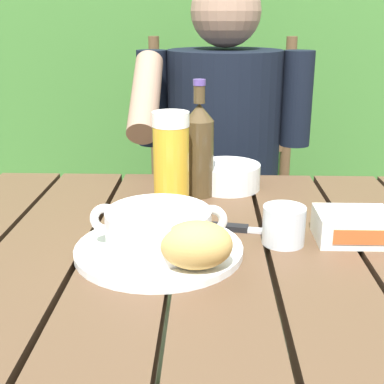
% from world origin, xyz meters
% --- Properties ---
extents(dining_table, '(1.34, 0.81, 0.72)m').
position_xyz_m(dining_table, '(-0.00, 0.00, 0.63)').
color(dining_table, brown).
rests_on(dining_table, ground_plane).
extents(chair_near_diner, '(0.49, 0.47, 1.02)m').
position_xyz_m(chair_near_diner, '(0.02, 0.85, 0.49)').
color(chair_near_diner, brown).
rests_on(chair_near_diner, ground_plane).
extents(person_eating, '(0.48, 0.47, 1.20)m').
position_xyz_m(person_eating, '(0.02, 0.64, 0.71)').
color(person_eating, black).
rests_on(person_eating, ground_plane).
extents(serving_plate, '(0.27, 0.27, 0.01)m').
position_xyz_m(serving_plate, '(-0.10, -0.04, 0.73)').
color(serving_plate, white).
rests_on(serving_plate, dining_table).
extents(soup_bowl, '(0.22, 0.17, 0.07)m').
position_xyz_m(soup_bowl, '(-0.10, -0.04, 0.77)').
color(soup_bowl, white).
rests_on(soup_bowl, serving_plate).
extents(bread_roll, '(0.11, 0.09, 0.07)m').
position_xyz_m(bread_roll, '(-0.04, -0.11, 0.77)').
color(bread_roll, tan).
rests_on(bread_roll, serving_plate).
extents(beer_glass, '(0.07, 0.07, 0.19)m').
position_xyz_m(beer_glass, '(-0.09, 0.18, 0.82)').
color(beer_glass, gold).
rests_on(beer_glass, dining_table).
extents(beer_bottle, '(0.06, 0.06, 0.24)m').
position_xyz_m(beer_bottle, '(-0.04, 0.25, 0.82)').
color(beer_bottle, '#4A3A21').
rests_on(beer_bottle, dining_table).
extents(water_glass_small, '(0.07, 0.07, 0.06)m').
position_xyz_m(water_glass_small, '(0.10, 0.01, 0.75)').
color(water_glass_small, silver).
rests_on(water_glass_small, dining_table).
extents(butter_tub, '(0.12, 0.09, 0.05)m').
position_xyz_m(butter_tub, '(0.22, 0.03, 0.75)').
color(butter_tub, white).
rests_on(butter_tub, dining_table).
extents(table_knife, '(0.16, 0.05, 0.01)m').
position_xyz_m(table_knife, '(0.05, 0.06, 0.73)').
color(table_knife, silver).
rests_on(table_knife, dining_table).
extents(diner_bowl, '(0.14, 0.14, 0.05)m').
position_xyz_m(diner_bowl, '(0.02, 0.30, 0.75)').
color(diner_bowl, white).
rests_on(diner_bowl, dining_table).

